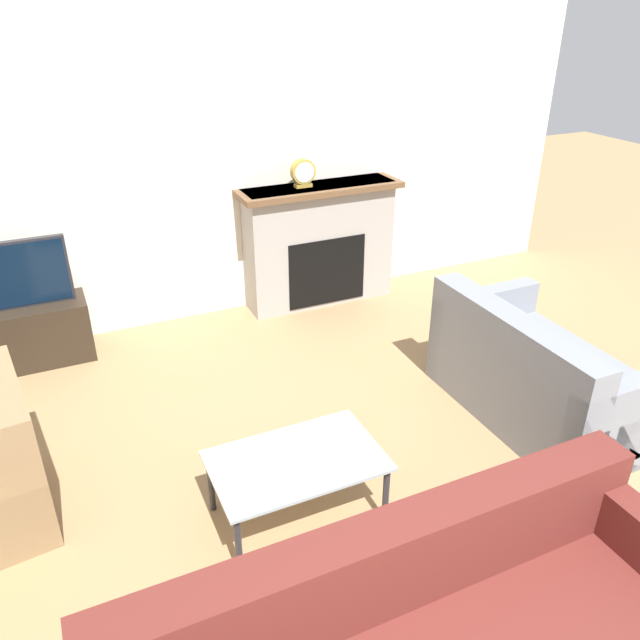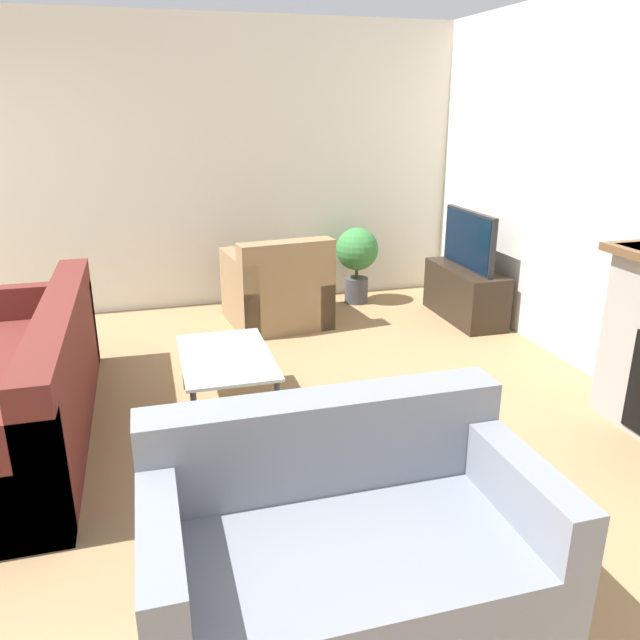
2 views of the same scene
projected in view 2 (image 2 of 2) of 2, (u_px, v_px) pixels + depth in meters
wall_back at (609, 191)px, 4.33m from camera, size 7.89×0.06×2.70m
wall_left at (209, 167)px, 5.94m from camera, size 0.06×7.92×2.70m
tv_stand at (465, 293)px, 5.83m from camera, size 0.97×0.38×0.49m
tv at (469, 240)px, 5.66m from camera, size 0.84×0.06×0.53m
couch_sectional at (16, 393)px, 3.71m from camera, size 2.33×0.89×0.82m
couch_loveseat at (345, 553)px, 2.39m from camera, size 0.88×1.48×0.82m
armchair_by_window at (278, 292)px, 5.67m from camera, size 0.90×0.92×0.82m
coffee_table at (226, 361)px, 4.00m from camera, size 0.91×0.57×0.40m
potted_plant at (357, 256)px, 6.23m from camera, size 0.42×0.42×0.77m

